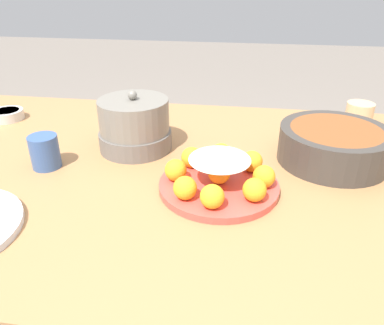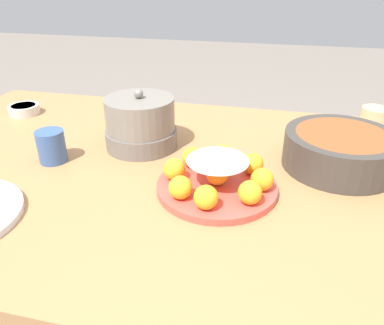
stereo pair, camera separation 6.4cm
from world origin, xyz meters
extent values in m
cylinder|color=#A87547|center=(-0.74, 0.43, 0.36)|extent=(0.06, 0.06, 0.73)
cube|color=#A87547|center=(0.00, 0.00, 0.74)|extent=(1.57, 0.95, 0.03)
cylinder|color=#E04C42|center=(0.13, -0.08, 0.76)|extent=(0.26, 0.26, 0.02)
sphere|color=#F4A823|center=(0.23, -0.08, 0.80)|extent=(0.05, 0.05, 0.05)
sphere|color=#F4A823|center=(0.20, -0.01, 0.80)|extent=(0.05, 0.05, 0.05)
sphere|color=#F4A823|center=(0.13, 0.02, 0.80)|extent=(0.05, 0.05, 0.05)
sphere|color=#F4A823|center=(0.06, -0.01, 0.80)|extent=(0.05, 0.05, 0.05)
sphere|color=#F4A823|center=(0.04, -0.08, 0.80)|extent=(0.05, 0.05, 0.05)
sphere|color=#F4A823|center=(0.07, -0.15, 0.80)|extent=(0.05, 0.05, 0.05)
sphere|color=#F4A823|center=(0.12, -0.17, 0.80)|extent=(0.05, 0.05, 0.05)
sphere|color=#F4A823|center=(0.21, -0.14, 0.80)|extent=(0.05, 0.05, 0.05)
ellipsoid|color=white|center=(0.13, -0.08, 0.83)|extent=(0.13, 0.13, 0.02)
sphere|color=#F4A823|center=(0.13, -0.08, 0.80)|extent=(0.05, 0.05, 0.05)
cylinder|color=#3D3833|center=(0.40, 0.10, 0.80)|extent=(0.27, 0.27, 0.09)
cylinder|color=brown|center=(0.40, 0.10, 0.84)|extent=(0.22, 0.22, 0.01)
cylinder|color=beige|center=(-0.57, 0.24, 0.77)|extent=(0.10, 0.10, 0.03)
cylinder|color=#9E4C1E|center=(-0.57, 0.24, 0.78)|extent=(0.08, 0.08, 0.01)
cylinder|color=#38568E|center=(-0.29, -0.04, 0.80)|extent=(0.07, 0.07, 0.08)
cylinder|color=#DBB27F|center=(0.53, 0.37, 0.79)|extent=(0.08, 0.08, 0.07)
cylinder|color=#66605B|center=(-0.11, 0.10, 0.78)|extent=(0.19, 0.19, 0.05)
cylinder|color=slate|center=(-0.11, 0.10, 0.85)|extent=(0.18, 0.18, 0.09)
sphere|color=slate|center=(-0.11, 0.10, 0.90)|extent=(0.02, 0.02, 0.02)
camera|label=1|loc=(0.18, -0.78, 1.19)|focal=35.00mm
camera|label=2|loc=(0.24, -0.77, 1.19)|focal=35.00mm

